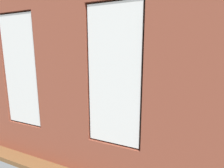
{
  "coord_description": "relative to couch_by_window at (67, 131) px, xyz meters",
  "views": [
    {
      "loc": [
        -2.06,
        5.3,
        2.24
      ],
      "look_at": [
        0.08,
        0.4,
        1.19
      ],
      "focal_mm": 28.0,
      "sensor_mm": 36.0,
      "label": 1
    }
  ],
  "objects": [
    {
      "name": "couch_left",
      "position": [
        -2.86,
        -2.25,
        0.0
      ],
      "size": [
        1.0,
        1.78,
        0.8
      ],
      "rotation": [
        0.0,
        0.0,
        1.49
      ],
      "color": "black",
      "rests_on": "ground_plane"
    },
    {
      "name": "potted_plant_by_left_couch",
      "position": [
        -2.47,
        -3.57,
        0.02
      ],
      "size": [
        0.38,
        0.38,
        0.51
      ],
      "color": "gray",
      "rests_on": "ground_plane"
    },
    {
      "name": "remote_gray",
      "position": [
        -0.24,
        -2.53,
        0.11
      ],
      "size": [
        0.11,
        0.18,
        0.02
      ],
      "primitive_type": "cube",
      "rotation": [
        0.0,
        0.0,
        5.87
      ],
      "color": "#59595B",
      "rests_on": "coffee_table"
    },
    {
      "name": "cup_ceramic",
      "position": [
        0.23,
        -2.41,
        0.14
      ],
      "size": [
        0.08,
        0.08,
        0.09
      ],
      "primitive_type": "cylinder",
      "color": "#33567F",
      "rests_on": "coffee_table"
    },
    {
      "name": "potted_plant_near_tv",
      "position": [
        1.64,
        -1.23,
        0.23
      ],
      "size": [
        0.81,
        0.8,
        1.07
      ],
      "color": "brown",
      "rests_on": "ground_plane"
    },
    {
      "name": "media_console",
      "position": [
        2.19,
        -2.2,
        -0.05
      ],
      "size": [
        1.05,
        0.42,
        0.57
      ],
      "primitive_type": "cube",
      "color": "black",
      "rests_on": "ground_plane"
    },
    {
      "name": "couch_by_window",
      "position": [
        0.0,
        0.0,
        0.0
      ],
      "size": [
        1.97,
        0.87,
        0.8
      ],
      "color": "black",
      "rests_on": "ground_plane"
    },
    {
      "name": "coffee_table",
      "position": [
        -0.24,
        -2.53,
        0.05
      ],
      "size": [
        1.55,
        0.81,
        0.43
      ],
      "color": "#A87547",
      "rests_on": "ground_plane"
    },
    {
      "name": "papasan_chair",
      "position": [
        0.09,
        -4.19,
        0.12
      ],
      "size": [
        1.14,
        1.14,
        0.71
      ],
      "color": "olive",
      "rests_on": "ground_plane"
    },
    {
      "name": "tv_flatscreen",
      "position": [
        2.19,
        -2.21,
        0.64
      ],
      "size": [
        1.11,
        0.2,
        0.79
      ],
      "color": "black",
      "rests_on": "media_console"
    },
    {
      "name": "potted_plant_mid_room_small",
      "position": [
        -1.29,
        -2.81,
        -0.05
      ],
      "size": [
        0.21,
        0.21,
        0.43
      ],
      "color": "#9E5638",
      "rests_on": "ground_plane"
    },
    {
      "name": "ground_plane",
      "position": [
        -0.51,
        -2.16,
        -0.38
      ],
      "size": [
        6.71,
        6.38,
        0.1
      ],
      "primitive_type": "cube",
      "color": "brown"
    },
    {
      "name": "potted_plant_foreground_right",
      "position": [
        1.89,
        -4.29,
        0.36
      ],
      "size": [
        1.06,
        1.09,
        1.42
      ],
      "color": "gray",
      "rests_on": "ground_plane"
    },
    {
      "name": "potted_plant_between_couches",
      "position": [
        -1.43,
        -0.05,
        0.32
      ],
      "size": [
        0.81,
        0.77,
        1.21
      ],
      "color": "brown",
      "rests_on": "ground_plane"
    },
    {
      "name": "white_wall_right",
      "position": [
        2.49,
        -1.96,
        1.36
      ],
      "size": [
        0.1,
        5.38,
        3.37
      ],
      "primitive_type": "cube",
      "color": "silver",
      "rests_on": "ground_plane"
    },
    {
      "name": "table_plant_small",
      "position": [
        -0.35,
        -2.41,
        0.2
      ],
      "size": [
        0.13,
        0.13,
        0.2
      ],
      "color": "#47423D",
      "rests_on": "coffee_table"
    },
    {
      "name": "potted_plant_corner_far_left",
      "position": [
        -3.02,
        0.1,
        0.16
      ],
      "size": [
        0.42,
        0.42,
        0.77
      ],
      "color": "beige",
      "rests_on": "ground_plane"
    },
    {
      "name": "potted_plant_corner_near_left",
      "position": [
        -3.02,
        -4.34,
        0.44
      ],
      "size": [
        1.03,
        1.03,
        1.19
      ],
      "color": "beige",
      "rests_on": "ground_plane"
    },
    {
      "name": "brick_wall_with_windows",
      "position": [
        -0.51,
        0.65,
        1.33
      ],
      "size": [
        6.11,
        0.3,
        3.37
      ],
      "color": "brown",
      "rests_on": "ground_plane"
    },
    {
      "name": "candle_jar",
      "position": [
        -0.66,
        -2.67,
        0.16
      ],
      "size": [
        0.08,
        0.08,
        0.12
      ],
      "primitive_type": "cylinder",
      "color": "#B7333D",
      "rests_on": "coffee_table"
    }
  ]
}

